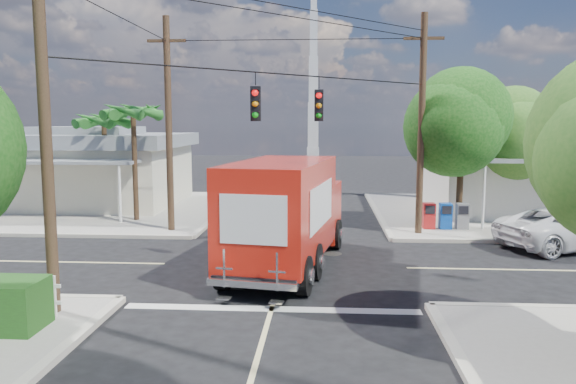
{
  "coord_description": "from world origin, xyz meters",
  "views": [
    {
      "loc": [
        1.33,
        -17.95,
        4.71
      ],
      "look_at": [
        0.0,
        2.0,
        2.2
      ],
      "focal_mm": 35.0,
      "sensor_mm": 36.0,
      "label": 1
    }
  ],
  "objects": [
    {
      "name": "ground",
      "position": [
        0.0,
        0.0,
        0.0
      ],
      "size": [
        120.0,
        120.0,
        0.0
      ],
      "primitive_type": "plane",
      "color": "black",
      "rests_on": "ground"
    },
    {
      "name": "sidewalk_ne",
      "position": [
        10.88,
        10.88,
        0.07
      ],
      "size": [
        14.12,
        14.12,
        0.14
      ],
      "color": "#9A958B",
      "rests_on": "ground"
    },
    {
      "name": "sidewalk_nw",
      "position": [
        -10.88,
        10.88,
        0.07
      ],
      "size": [
        14.12,
        14.12,
        0.14
      ],
      "color": "#9A958B",
      "rests_on": "ground"
    },
    {
      "name": "road_markings",
      "position": [
        0.0,
        -1.47,
        0.01
      ],
      "size": [
        32.0,
        32.0,
        0.01
      ],
      "color": "beige",
      "rests_on": "ground"
    },
    {
      "name": "building_ne",
      "position": [
        12.5,
        11.97,
        2.32
      ],
      "size": [
        11.8,
        10.2,
        4.5
      ],
      "color": "silver",
      "rests_on": "sidewalk_ne"
    },
    {
      "name": "building_nw",
      "position": [
        -12.0,
        12.46,
        2.22
      ],
      "size": [
        10.8,
        10.2,
        4.3
      ],
      "color": "beige",
      "rests_on": "sidewalk_nw"
    },
    {
      "name": "radio_tower",
      "position": [
        0.5,
        20.0,
        5.64
      ],
      "size": [
        0.8,
        0.8,
        17.0
      ],
      "color": "silver",
      "rests_on": "ground"
    },
    {
      "name": "tree_ne_front",
      "position": [
        7.21,
        6.76,
        4.77
      ],
      "size": [
        4.21,
        4.14,
        6.66
      ],
      "color": "#422D1C",
      "rests_on": "sidewalk_ne"
    },
    {
      "name": "tree_ne_back",
      "position": [
        9.81,
        8.96,
        4.19
      ],
      "size": [
        3.77,
        3.66,
        5.82
      ],
      "color": "#422D1C",
      "rests_on": "sidewalk_ne"
    },
    {
      "name": "palm_nw_front",
      "position": [
        -7.5,
        7.5,
        5.04
      ],
      "size": [
        3.01,
        3.08,
        5.59
      ],
      "color": "#422D1C",
      "rests_on": "sidewalk_nw"
    },
    {
      "name": "palm_nw_back",
      "position": [
        -9.5,
        9.0,
        4.67
      ],
      "size": [
        3.01,
        3.08,
        5.19
      ],
      "color": "#422D1C",
      "rests_on": "sidewalk_nw"
    },
    {
      "name": "utility_poles",
      "position": [
        -1.58,
        1.6,
        4.67
      ],
      "size": [
        12.0,
        10.68,
        9.0
      ],
      "color": "#473321",
      "rests_on": "ground"
    },
    {
      "name": "vending_boxes",
      "position": [
        6.5,
        6.2,
        0.69
      ],
      "size": [
        1.9,
        0.5,
        1.1
      ],
      "color": "red",
      "rests_on": "sidewalk_ne"
    },
    {
      "name": "delivery_truck",
      "position": [
        0.1,
        -0.23,
        1.78
      ],
      "size": [
        3.74,
        8.39,
        3.51
      ],
      "color": "black",
      "rests_on": "ground"
    },
    {
      "name": "parked_car",
      "position": [
        10.48,
        3.25,
        0.77
      ],
      "size": [
        6.12,
        4.41,
        1.55
      ],
      "primitive_type": "imported",
      "rotation": [
        0.0,
        0.0,
        1.94
      ],
      "color": "silver",
      "rests_on": "ground"
    }
  ]
}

